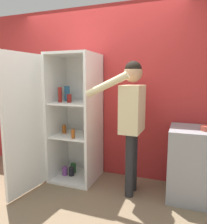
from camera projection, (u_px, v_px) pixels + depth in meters
ground_plane at (70, 201)px, 2.66m from camera, size 12.00×12.00×0.00m
wall_back at (99, 92)px, 3.38m from camera, size 7.00×0.06×2.55m
refrigerator at (66, 119)px, 3.12m from camera, size 0.77×1.27×1.83m
person at (132, 111)px, 2.71m from camera, size 0.65×0.57×1.70m
counter at (195, 164)px, 2.69m from camera, size 0.62×0.62×0.89m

